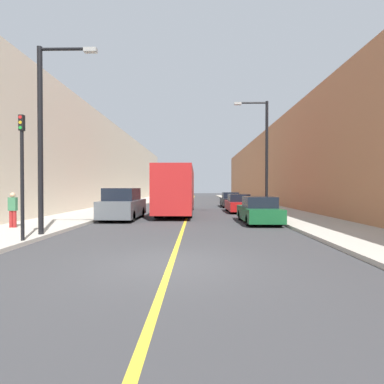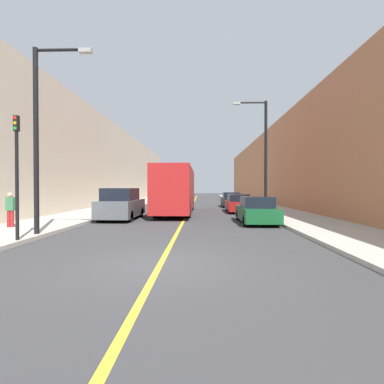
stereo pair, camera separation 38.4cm
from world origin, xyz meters
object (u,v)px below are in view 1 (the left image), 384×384
bus (177,189)px  parked_suv_left (123,205)px  car_right_mid (238,204)px  street_lamp_right (264,151)px  traffic_light (22,173)px  car_right_far (230,200)px  street_lamp_left (45,128)px  pedestrian (13,209)px  car_right_near (259,211)px

bus → parked_suv_left: size_ratio=2.30×
car_right_mid → street_lamp_right: (1.30, -3.50, 3.90)m
traffic_light → bus: bearing=70.4°
car_right_mid → car_right_far: (0.06, 6.61, 0.02)m
bus → street_lamp_left: 12.46m
street_lamp_right → parked_suv_left: bearing=-166.8°
street_lamp_right → traffic_light: bearing=-135.6°
traffic_light → pedestrian: size_ratio=2.69×
car_right_far → pedestrian: 21.01m
car_right_mid → street_lamp_right: bearing=-69.7°
parked_suv_left → car_right_near: parked_suv_left is taller
parked_suv_left → traffic_light: (-1.45, -8.35, 1.62)m
car_right_near → street_lamp_left: bearing=-151.5°
street_lamp_left → car_right_far: bearing=63.9°
street_lamp_right → car_right_mid: bearing=110.3°
parked_suv_left → street_lamp_right: (9.31, 2.18, 3.66)m
street_lamp_right → pedestrian: size_ratio=4.81×
car_right_mid → pedestrian: size_ratio=2.88×
car_right_far → pedestrian: size_ratio=2.76×
parked_suv_left → street_lamp_right: street_lamp_right is taller
car_right_mid → traffic_light: bearing=-124.0°
bus → car_right_far: size_ratio=2.52×
parked_suv_left → car_right_far: size_ratio=1.09×
parked_suv_left → street_lamp_right: bearing=13.2°
car_right_near → traffic_light: 11.77m
street_lamp_left → traffic_light: (-0.10, -1.42, -1.83)m
car_right_near → pedestrian: bearing=-165.1°
car_right_mid → car_right_far: bearing=89.5°
parked_suv_left → car_right_mid: bearing=35.4°
bus → street_lamp_left: size_ratio=1.53×
bus → car_right_far: 9.37m
bus → car_right_far: bearing=57.7°
car_right_far → street_lamp_right: (1.24, -10.11, 3.89)m
parked_suv_left → pedestrian: bearing=-128.1°
parked_suv_left → car_right_mid: 9.83m
car_right_mid → car_right_far: car_right_far is taller
traffic_light → car_right_mid: bearing=56.0°
street_lamp_right → pedestrian: (-13.21, -7.15, -3.58)m
car_right_near → pedestrian: pedestrian is taller
bus → parked_suv_left: bearing=-125.0°
car_right_far → street_lamp_right: 10.90m
parked_suv_left → car_right_mid: (8.01, 5.69, -0.24)m
street_lamp_left → car_right_near: bearing=28.5°
car_right_far → street_lamp_right: street_lamp_right is taller
car_right_far → pedestrian: bearing=-124.7°
car_right_far → street_lamp_right: bearing=-83.0°
parked_suv_left → street_lamp_left: 7.86m
car_right_mid → pedestrian: bearing=-138.2°
car_right_far → street_lamp_left: size_ratio=0.61×
bus → car_right_far: bus is taller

